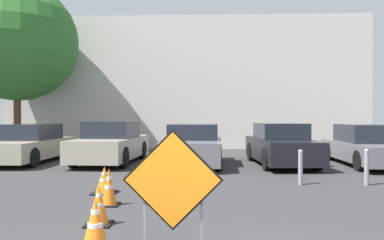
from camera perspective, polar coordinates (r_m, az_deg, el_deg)
The scene contains 15 objects.
ground_plane at distance 13.09m, azimuth 2.11°, elevation -6.87°, with size 96.00×96.00×0.00m, color #333335.
road_closed_sign at distance 4.36m, azimuth -2.97°, elevation -10.70°, with size 1.16×0.20×1.55m.
traffic_cone_nearest at distance 4.98m, azimuth -14.57°, elevation -15.32°, with size 0.46×0.46×0.69m.
traffic_cone_second at distance 6.15m, azimuth -14.03°, elevation -12.51°, with size 0.40×0.40×0.63m.
traffic_cone_third at distance 7.39m, azimuth -12.56°, elevation -9.98°, with size 0.39×0.39×0.71m.
traffic_cone_fourth at distance 8.55m, azimuth -13.22°, elevation -8.95°, with size 0.52×0.52×0.59m.
parked_car_nearest at distance 15.07m, azimuth -23.39°, elevation -3.44°, with size 1.85×4.60×1.41m.
parked_car_second at distance 13.97m, azimuth -12.20°, elevation -3.52°, with size 2.07×4.55×1.51m.
parked_car_third at distance 13.04m, azimuth 0.27°, elevation -3.97°, with size 2.06×4.36×1.43m.
parked_car_fourth at distance 13.38m, azimuth 13.37°, elevation -3.80°, with size 2.02×4.31×1.45m.
parked_car_fifth at distance 14.37m, azimuth 25.26°, elevation -3.66°, with size 1.98×4.65×1.41m.
bollard_nearest at distance 9.70m, azimuth 16.18°, elevation -6.75°, with size 0.12×0.12×0.88m.
bollard_second at distance 10.20m, azimuth 25.03°, elevation -6.36°, with size 0.12×0.12×0.90m.
building_facade_backdrop at distance 21.97m, azimuth -0.79°, elevation 5.23°, with size 19.19×5.00×6.95m.
street_tree_behind_lot at distance 19.36m, azimuth -25.12°, elevation 10.76°, with size 5.48×5.48×7.88m.
Camera 1 is at (0.00, -2.98, 1.70)m, focal length 35.00 mm.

